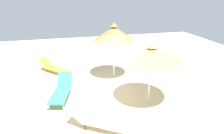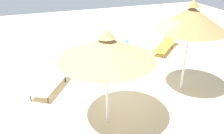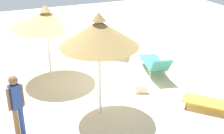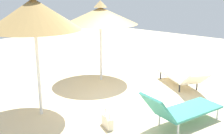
{
  "view_description": "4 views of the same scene",
  "coord_description": "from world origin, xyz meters",
  "px_view_note": "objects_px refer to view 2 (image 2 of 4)",
  "views": [
    {
      "loc": [
        -7.79,
        1.53,
        4.48
      ],
      "look_at": [
        0.71,
        -0.58,
        1.01
      ],
      "focal_mm": 31.09,
      "sensor_mm": 36.0,
      "label": 1
    },
    {
      "loc": [
        -2.67,
        -6.61,
        4.19
      ],
      "look_at": [
        -0.32,
        0.01,
        0.73
      ],
      "focal_mm": 37.45,
      "sensor_mm": 36.0,
      "label": 2
    },
    {
      "loc": [
        8.96,
        -3.62,
        4.88
      ],
      "look_at": [
        0.69,
        -0.11,
        0.85
      ],
      "focal_mm": 49.12,
      "sensor_mm": 36.0,
      "label": 3
    },
    {
      "loc": [
        5.24,
        4.5,
        2.94
      ],
      "look_at": [
        0.17,
        -0.11,
        1.02
      ],
      "focal_mm": 43.94,
      "sensor_mm": 36.0,
      "label": 4
    }
  ],
  "objects_px": {
    "parasol_umbrella_near_left": "(107,48)",
    "lounge_chair_far_left": "(106,54)",
    "parasol_umbrella_back": "(191,18)",
    "lounge_chair_far_right": "(52,78)",
    "handbag": "(143,67)",
    "lounge_chair_front": "(166,44)"
  },
  "relations": [
    {
      "from": "parasol_umbrella_back",
      "to": "lounge_chair_far_left",
      "type": "relative_size",
      "value": 1.41
    },
    {
      "from": "lounge_chair_far_right",
      "to": "handbag",
      "type": "distance_m",
      "value": 3.5
    },
    {
      "from": "parasol_umbrella_back",
      "to": "lounge_chair_far_left",
      "type": "xyz_separation_m",
      "value": [
        -1.74,
        2.83,
        -2.02
      ]
    },
    {
      "from": "lounge_chair_far_left",
      "to": "lounge_chair_front",
      "type": "relative_size",
      "value": 1.11
    },
    {
      "from": "parasol_umbrella_near_left",
      "to": "lounge_chair_far_left",
      "type": "bearing_deg",
      "value": 72.09
    },
    {
      "from": "parasol_umbrella_back",
      "to": "lounge_chair_front",
      "type": "height_order",
      "value": "parasol_umbrella_back"
    },
    {
      "from": "parasol_umbrella_back",
      "to": "parasol_umbrella_near_left",
      "type": "height_order",
      "value": "parasol_umbrella_back"
    },
    {
      "from": "parasol_umbrella_back",
      "to": "handbag",
      "type": "bearing_deg",
      "value": 109.61
    },
    {
      "from": "lounge_chair_far_right",
      "to": "lounge_chair_front",
      "type": "relative_size",
      "value": 1.13
    },
    {
      "from": "parasol_umbrella_back",
      "to": "lounge_chair_far_right",
      "type": "bearing_deg",
      "value": 158.42
    },
    {
      "from": "lounge_chair_far_left",
      "to": "lounge_chair_far_right",
      "type": "bearing_deg",
      "value": -152.69
    },
    {
      "from": "lounge_chair_far_left",
      "to": "handbag",
      "type": "xyz_separation_m",
      "value": [
        1.14,
        -1.15,
        -0.25
      ]
    },
    {
      "from": "lounge_chair_front",
      "to": "handbag",
      "type": "bearing_deg",
      "value": -140.96
    },
    {
      "from": "parasol_umbrella_back",
      "to": "lounge_chair_front",
      "type": "relative_size",
      "value": 1.56
    },
    {
      "from": "handbag",
      "to": "parasol_umbrella_back",
      "type": "bearing_deg",
      "value": -70.39
    },
    {
      "from": "lounge_chair_far_left",
      "to": "lounge_chair_front",
      "type": "bearing_deg",
      "value": 7.62
    },
    {
      "from": "parasol_umbrella_back",
      "to": "lounge_chair_far_left",
      "type": "bearing_deg",
      "value": 121.58
    },
    {
      "from": "parasol_umbrella_near_left",
      "to": "handbag",
      "type": "bearing_deg",
      "value": 46.85
    },
    {
      "from": "lounge_chair_front",
      "to": "handbag",
      "type": "relative_size",
      "value": 4.26
    },
    {
      "from": "parasol_umbrella_near_left",
      "to": "lounge_chair_front",
      "type": "xyz_separation_m",
      "value": [
        4.24,
        4.03,
        -1.83
      ]
    },
    {
      "from": "parasol_umbrella_near_left",
      "to": "lounge_chair_far_left",
      "type": "relative_size",
      "value": 1.24
    },
    {
      "from": "parasol_umbrella_back",
      "to": "lounge_chair_far_left",
      "type": "distance_m",
      "value": 3.89
    }
  ]
}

